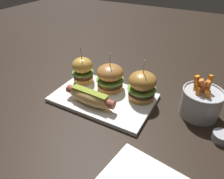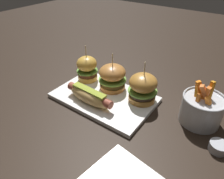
{
  "view_description": "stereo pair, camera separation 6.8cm",
  "coord_description": "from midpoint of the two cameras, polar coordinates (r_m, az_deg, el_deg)",
  "views": [
    {
      "loc": [
        0.3,
        -0.49,
        0.44
      ],
      "look_at": [
        0.03,
        0.0,
        0.05
      ],
      "focal_mm": 32.65,
      "sensor_mm": 36.0,
      "label": 1
    },
    {
      "loc": [
        0.36,
        -0.46,
        0.44
      ],
      "look_at": [
        0.03,
        0.0,
        0.05
      ],
      "focal_mm": 32.65,
      "sensor_mm": 36.0,
      "label": 2
    }
  ],
  "objects": [
    {
      "name": "ground_plane",
      "position": [
        0.73,
        -5.08,
        -2.87
      ],
      "size": [
        3.0,
        3.0,
        0.0
      ],
      "primitive_type": "plane",
      "color": "black"
    },
    {
      "name": "platter_main",
      "position": [
        0.72,
        -5.11,
        -2.43
      ],
      "size": [
        0.35,
        0.22,
        0.01
      ],
      "primitive_type": "cube",
      "color": "white",
      "rests_on": "ground"
    },
    {
      "name": "hot_dog",
      "position": [
        0.67,
        -9.06,
        -2.24
      ],
      "size": [
        0.18,
        0.06,
        0.05
      ],
      "color": "tan",
      "rests_on": "platter_main"
    },
    {
      "name": "slider_left",
      "position": [
        0.79,
        -10.67,
        5.41
      ],
      "size": [
        0.08,
        0.08,
        0.14
      ],
      "color": "gold",
      "rests_on": "platter_main"
    },
    {
      "name": "slider_center",
      "position": [
        0.74,
        -3.2,
        3.49
      ],
      "size": [
        0.1,
        0.1,
        0.14
      ],
      "color": "#B17236",
      "rests_on": "platter_main"
    },
    {
      "name": "slider_right",
      "position": [
        0.69,
        5.66,
        1.08
      ],
      "size": [
        0.1,
        0.1,
        0.14
      ],
      "color": "#AF7731",
      "rests_on": "platter_main"
    },
    {
      "name": "fries_bucket",
      "position": [
        0.68,
        21.01,
        -3.37
      ],
      "size": [
        0.12,
        0.12,
        0.14
      ],
      "color": "#B7BABF",
      "rests_on": "ground"
    },
    {
      "name": "sauce_ramekin",
      "position": [
        0.64,
        25.56,
        -11.96
      ],
      "size": [
        0.05,
        0.05,
        0.02
      ],
      "color": "#A8AAB2",
      "rests_on": "ground"
    }
  ]
}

